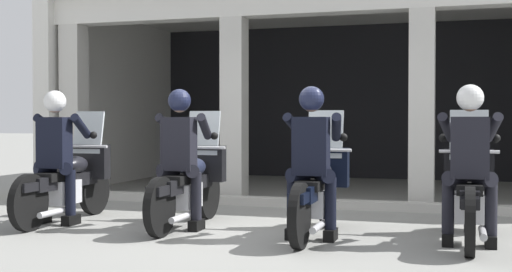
% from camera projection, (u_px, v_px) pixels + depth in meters
% --- Properties ---
extents(ground_plane, '(80.00, 80.00, 0.00)m').
position_uv_depth(ground_plane, '(310.00, 199.00, 10.49)').
color(ground_plane, gray).
extents(station_building, '(9.51, 5.10, 3.39)m').
position_uv_depth(station_building, '(352.00, 70.00, 12.37)').
color(station_building, black).
rests_on(station_building, ground).
extents(kerb_strip, '(9.01, 0.24, 0.12)m').
position_uv_depth(kerb_strip, '(317.00, 203.00, 9.47)').
color(kerb_strip, '#B7B5AD').
rests_on(kerb_strip, ground).
extents(motorcycle_far_left, '(0.62, 2.04, 1.35)m').
position_uv_depth(motorcycle_far_left, '(70.00, 180.00, 8.23)').
color(motorcycle_far_left, black).
rests_on(motorcycle_far_left, ground).
extents(police_officer_far_left, '(0.63, 0.61, 1.58)m').
position_uv_depth(police_officer_far_left, '(56.00, 145.00, 7.95)').
color(police_officer_far_left, black).
rests_on(police_officer_far_left, ground).
extents(motorcycle_center_left, '(0.62, 2.04, 1.35)m').
position_uv_depth(motorcycle_center_left, '(190.00, 183.00, 7.85)').
color(motorcycle_center_left, black).
rests_on(motorcycle_center_left, ground).
extents(police_officer_center_left, '(0.63, 0.61, 1.58)m').
position_uv_depth(police_officer_center_left, '(180.00, 146.00, 7.57)').
color(police_officer_center_left, black).
rests_on(police_officer_center_left, ground).
extents(motorcycle_center_right, '(0.62, 2.04, 1.35)m').
position_uv_depth(motorcycle_center_right, '(317.00, 189.00, 7.21)').
color(motorcycle_center_right, black).
rests_on(motorcycle_center_right, ground).
extents(police_officer_center_right, '(0.63, 0.61, 1.58)m').
position_uv_depth(police_officer_center_right, '(312.00, 149.00, 6.93)').
color(police_officer_center_right, black).
rests_on(police_officer_center_right, ground).
extents(motorcycle_far_right, '(0.62, 2.04, 1.35)m').
position_uv_depth(motorcycle_far_right, '(469.00, 192.00, 6.84)').
color(motorcycle_far_right, black).
rests_on(motorcycle_far_right, ground).
extents(police_officer_far_right, '(0.63, 0.61, 1.58)m').
position_uv_depth(police_officer_far_right, '(470.00, 151.00, 6.56)').
color(police_officer_far_right, black).
rests_on(police_officer_far_right, ground).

